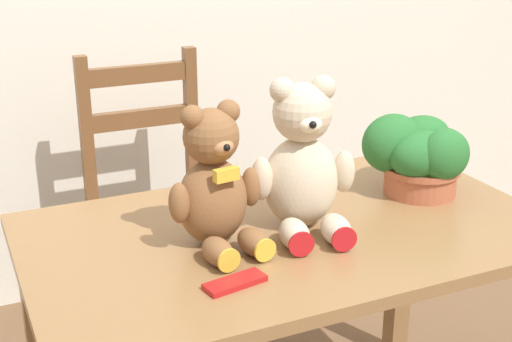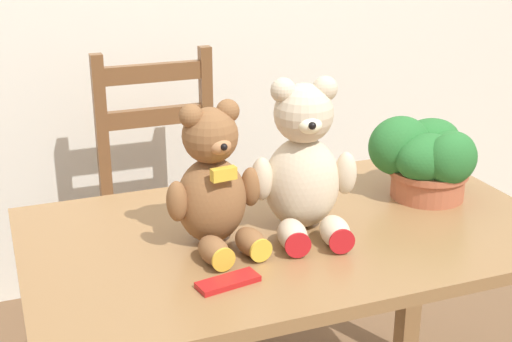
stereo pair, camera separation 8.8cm
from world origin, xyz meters
name	(u,v)px [view 1 (the left image)]	position (x,y,z in m)	size (l,w,h in m)	color
dining_table	(289,269)	(0.00, 0.36, 0.60)	(1.23, 0.73, 0.71)	olive
wooden_chair_behind	(155,206)	(-0.11, 1.14, 0.48)	(0.41, 0.41, 0.98)	brown
teddy_bear_left	(215,186)	(-0.19, 0.36, 0.85)	(0.23, 0.24, 0.32)	brown
teddy_bear_right	(303,165)	(0.03, 0.36, 0.86)	(0.25, 0.27, 0.36)	beige
potted_plant	(420,154)	(0.40, 0.42, 0.82)	(0.28, 0.24, 0.21)	#B25B3D
chocolate_bar	(235,282)	(-0.23, 0.17, 0.71)	(0.13, 0.05, 0.01)	red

